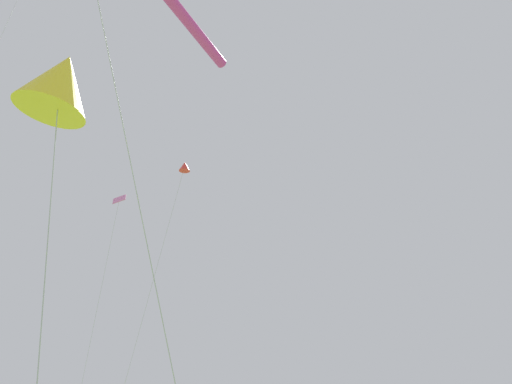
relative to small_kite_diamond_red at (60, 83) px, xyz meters
The scene contains 3 objects.
small_kite_diamond_red is the anchor object (origin of this frame).
small_kite_streamer_purple 26.57m from the small_kite_diamond_red, 48.32° to the left, with size 1.10×3.25×15.65m.
small_kite_stunt_black 25.20m from the small_kite_diamond_red, 38.38° to the left, with size 0.88×4.47×17.11m.
Camera 1 is at (-11.41, 1.57, 1.43)m, focal length 36.04 mm.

